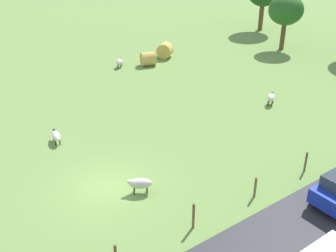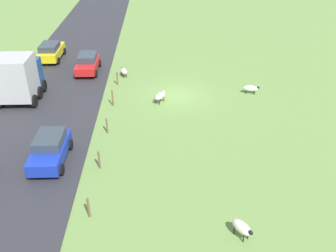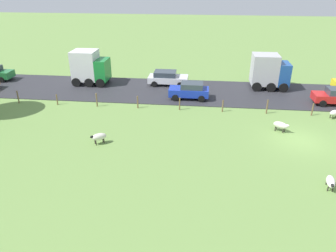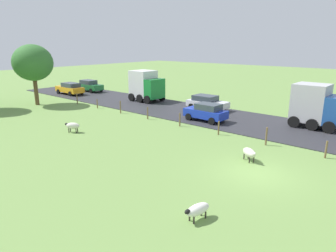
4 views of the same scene
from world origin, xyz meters
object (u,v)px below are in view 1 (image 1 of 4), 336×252
sheep_2 (56,136)px  hay_bale_0 (148,59)px  hay_bale_1 (165,50)px  tree_1 (286,10)px  sheep_4 (120,62)px  sheep_1 (271,97)px  sheep_3 (140,183)px

sheep_2 → hay_bale_0: 15.41m
hay_bale_1 → tree_1: size_ratio=0.26×
tree_1 → sheep_4: bearing=-106.3°
hay_bale_1 → hay_bale_0: bearing=-68.9°
sheep_1 → sheep_3: sheep_1 is taller
hay_bale_1 → sheep_2: bearing=-56.9°
sheep_3 → hay_bale_0: 19.71m
sheep_1 → sheep_2: 15.37m
sheep_1 → hay_bale_0: bearing=-169.7°
sheep_4 → tree_1: (4.82, 16.49, 3.44)m
sheep_2 → sheep_3: (7.31, 1.35, 0.09)m
sheep_3 → hay_bale_0: hay_bale_0 is taller
sheep_1 → hay_bale_0: (-12.67, -2.31, 0.06)m
sheep_3 → hay_bale_0: (-16.20, 11.23, 0.08)m
sheep_1 → tree_1: bearing=127.2°
sheep_1 → hay_bale_0: size_ratio=0.94×
sheep_2 → hay_bale_0: (-8.89, 12.58, 0.17)m
hay_bale_0 → hay_bale_1: 2.84m
sheep_3 → sheep_4: 19.40m
hay_bale_0 → hay_bale_1: (-1.02, 2.65, 0.10)m
hay_bale_0 → sheep_1: bearing=10.3°
hay_bale_0 → hay_bale_1: hay_bale_1 is taller
hay_bale_0 → tree_1: bearing=75.1°
hay_bale_0 → sheep_4: bearing=-114.2°
sheep_2 → hay_bale_0: bearing=125.2°
sheep_1 → sheep_2: sheep_1 is taller
sheep_2 → sheep_4: bearing=134.4°
sheep_2 → sheep_4: (-9.97, 10.19, 0.07)m
sheep_1 → sheep_4: 14.53m
sheep_3 → sheep_4: sheep_3 is taller
sheep_2 → sheep_3: size_ratio=1.06×
sheep_3 → sheep_1: bearing=104.6°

